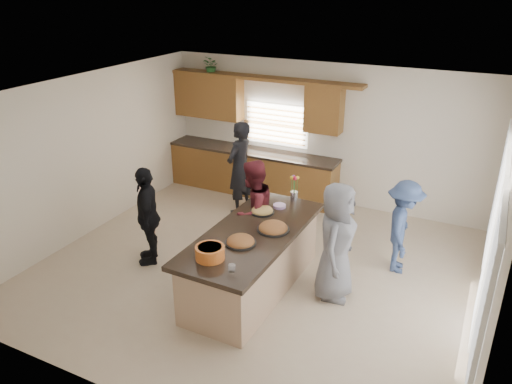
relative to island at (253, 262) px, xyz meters
The scene contains 18 objects.
floor 0.71m from the island, 111.53° to the left, with size 6.50×6.50×0.00m, color #C7B294.
room_shell 1.55m from the island, 111.53° to the left, with size 6.52×6.02×2.81m.
back_cabinetry 3.67m from the island, 117.24° to the left, with size 4.08×0.66×2.46m.
right_wall_glazing 3.17m from the island, ahead, with size 0.06×4.00×2.25m.
island is the anchor object (origin of this frame).
platter_front 0.65m from the island, 88.17° to the right, with size 0.43×0.43×0.17m.
platter_mid 0.60m from the island, 33.46° to the left, with size 0.46×0.46×0.19m.
platter_back 0.82m from the island, 103.27° to the left, with size 0.37×0.37×0.15m.
salad_bowl 1.09m from the island, 99.78° to the right, with size 0.38×0.38×0.17m.
clear_cup 1.21m from the island, 76.91° to the right, with size 0.09×0.09×0.10m, color white.
plate_stack 1.04m from the island, 89.02° to the left, with size 0.20×0.20×0.04m, color #B991D3.
flower_vase 1.45m from the island, 84.69° to the left, with size 0.14×0.14×0.42m.
potted_plant 4.74m from the island, 128.13° to the left, with size 0.33×0.29×0.37m, color #2E732F.
woman_left_back 2.70m from the island, 122.07° to the left, with size 0.66×0.43×1.81m, color black.
woman_left_mid 0.93m from the island, 116.89° to the left, with size 0.83×0.64×1.70m, color maroon.
woman_left_front 1.88m from the island, behind, with size 0.95×0.39×1.61m, color black.
woman_right_back 2.37m from the island, 39.19° to the left, with size 0.97×0.55×1.49m, color navy.
woman_right_front 1.25m from the island, 18.29° to the left, with size 0.85×0.55×1.74m, color slate.
Camera 1 is at (3.01, -6.08, 4.26)m, focal length 35.00 mm.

